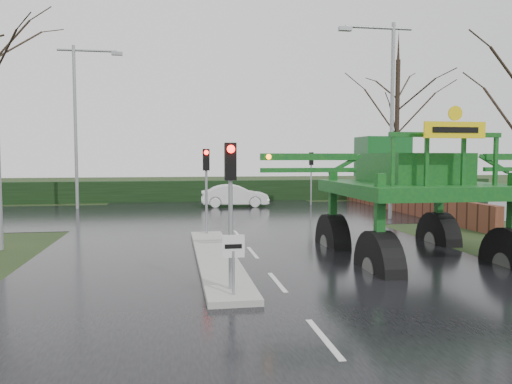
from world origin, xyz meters
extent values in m
plane|color=black|center=(0.00, 0.00, 0.00)|extent=(140.00, 140.00, 0.00)
cube|color=black|center=(0.00, 10.00, 0.00)|extent=(14.00, 80.00, 0.02)
cube|color=black|center=(0.00, 16.00, 0.01)|extent=(80.00, 12.00, 0.02)
cube|color=gray|center=(-1.30, 3.00, 0.09)|extent=(1.20, 10.00, 0.16)
cube|color=black|center=(0.00, 24.00, 0.75)|extent=(44.00, 0.90, 1.50)
cube|color=#592D1E|center=(10.50, 16.00, 0.60)|extent=(0.40, 20.00, 1.20)
cylinder|color=gray|center=(-1.30, -1.50, 0.65)|extent=(0.07, 0.07, 1.00)
cube|color=silver|center=(-1.30, -1.50, 1.25)|extent=(0.50, 0.04, 0.50)
cube|color=black|center=(-1.30, -1.52, 1.25)|extent=(0.38, 0.01, 0.10)
cylinder|color=gray|center=(-1.30, -1.00, 1.75)|extent=(0.10, 0.10, 3.50)
cube|color=black|center=(-1.30, -1.00, 3.10)|extent=(0.26, 0.22, 0.85)
sphere|color=#FF0C07|center=(-1.30, -1.13, 3.38)|extent=(0.18, 0.18, 0.18)
cylinder|color=gray|center=(-1.30, 7.50, 1.75)|extent=(0.10, 0.10, 3.50)
cube|color=black|center=(-1.30, 7.50, 3.10)|extent=(0.26, 0.22, 0.85)
sphere|color=#FF0C07|center=(-1.30, 7.37, 3.38)|extent=(0.18, 0.18, 0.18)
cylinder|color=gray|center=(6.50, 20.00, 1.75)|extent=(0.10, 0.10, 3.50)
cube|color=black|center=(6.50, 20.00, 3.10)|extent=(0.26, 0.22, 0.85)
sphere|color=#FF0C07|center=(6.50, 20.13, 3.38)|extent=(0.18, 0.18, 0.18)
cylinder|color=gray|center=(8.50, 12.00, 5.00)|extent=(0.20, 0.20, 10.00)
cylinder|color=gray|center=(7.70, 12.00, 9.70)|extent=(3.52, 0.14, 0.14)
cube|color=gray|center=(5.94, 12.00, 9.58)|extent=(0.65, 0.30, 0.20)
cylinder|color=gray|center=(-8.50, 20.00, 5.00)|extent=(0.20, 0.20, 10.00)
cylinder|color=gray|center=(-7.70, 20.00, 9.70)|extent=(3.52, 0.14, 0.14)
cube|color=gray|center=(-5.94, 20.00, 9.58)|extent=(0.65, 0.30, 0.20)
cylinder|color=black|center=(13.00, 21.00, 5.00)|extent=(0.32, 0.32, 10.00)
cone|color=black|center=(13.00, 21.00, 10.80)|extent=(0.24, 0.24, 2.50)
cylinder|color=black|center=(1.02, 2.87, 1.15)|extent=(0.63, 2.29, 2.29)
cylinder|color=#595B56|center=(1.02, 2.87, 1.15)|extent=(0.68, 0.80, 0.80)
cube|color=#0B421C|center=(1.02, 2.87, 2.58)|extent=(0.25, 0.25, 2.64)
cylinder|color=black|center=(5.14, 2.88, 1.15)|extent=(0.63, 2.29, 2.29)
cylinder|color=#595B56|center=(5.14, 2.88, 1.15)|extent=(0.68, 0.80, 0.80)
cube|color=#0B421C|center=(5.14, 2.88, 2.58)|extent=(0.25, 0.25, 2.64)
cylinder|color=black|center=(1.02, -1.26, 1.15)|extent=(0.63, 2.29, 2.29)
cylinder|color=#595B56|center=(1.02, -1.26, 1.15)|extent=(0.68, 0.80, 0.80)
cube|color=#0B421C|center=(1.02, -1.26, 2.58)|extent=(0.25, 0.25, 2.64)
cylinder|color=black|center=(5.15, -1.25, 1.15)|extent=(0.63, 2.29, 2.29)
cylinder|color=#595B56|center=(5.15, -1.25, 1.15)|extent=(0.68, 0.80, 0.80)
cube|color=#0B421C|center=(5.15, -1.25, 2.58)|extent=(0.25, 0.25, 2.64)
cube|color=#0B421C|center=(3.08, 0.81, 3.32)|extent=(4.82, 5.51, 0.40)
cube|color=#0B421C|center=(3.08, 1.04, 3.95)|extent=(2.53, 3.44, 1.03)
cube|color=#114C1D|center=(3.08, 3.33, 4.36)|extent=(1.72, 1.38, 1.49)
cube|color=#0B421C|center=(3.09, -1.02, 4.99)|extent=(3.44, 0.14, 0.14)
cube|color=#0B421C|center=(-0.58, 0.35, 4.36)|extent=(2.98, 0.21, 0.21)
sphere|color=orange|center=(-1.84, 0.23, 4.36)|extent=(0.16, 0.16, 0.16)
cube|color=yellow|center=(3.09, -1.48, 5.10)|extent=(1.83, 0.07, 0.46)
cube|color=black|center=(3.09, -1.48, 5.10)|extent=(1.38, 0.01, 0.16)
cylinder|color=yellow|center=(3.09, -1.48, 5.56)|extent=(0.41, 0.05, 0.41)
imported|color=white|center=(1.30, 19.52, 0.00)|extent=(4.34, 1.63, 1.42)
camera|label=1|loc=(-2.57, -12.24, 3.20)|focal=35.00mm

